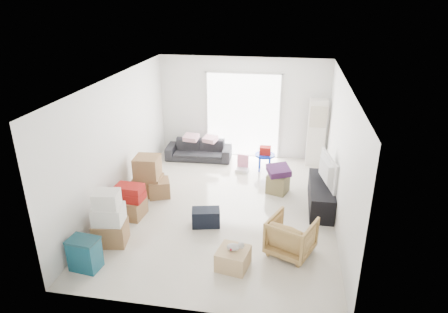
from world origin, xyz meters
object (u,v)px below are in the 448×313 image
sofa (199,147)px  wood_crate (233,258)px  ottoman (278,183)px  armchair (291,234)px  ac_tower (316,133)px  kids_table (265,154)px  tv_console (321,195)px  television (322,181)px  storage_bins (85,254)px

sofa → wood_crate: (1.61, -4.42, -0.18)m
sofa → ottoman: size_ratio=4.07×
armchair → ac_tower: bearing=-74.3°
kids_table → tv_console: bearing=-51.8°
ac_tower → ottoman: (-0.87, -1.75, -0.66)m
kids_table → sofa: bearing=166.3°
ac_tower → wood_crate: ac_tower is taller
ac_tower → kids_table: ac_tower is taller
ac_tower → wood_crate: (-1.47, -4.57, -0.71)m
tv_console → sofa: 3.77m
ottoman → kids_table: (-0.39, 1.16, 0.24)m
ac_tower → armchair: (-0.54, -4.02, -0.50)m
kids_table → ottoman: bearing=-71.5°
tv_console → ottoman: bearing=151.3°
armchair → kids_table: 3.50m
television → tv_console: bearing=168.2°
ottoman → armchair: bearing=-81.8°
ac_tower → television: (0.05, -2.26, -0.28)m
storage_bins → ac_tower: bearing=52.5°
ac_tower → sofa: ac_tower is taller
television → armchair: 1.87m
ac_tower → storage_bins: (-3.85, -5.02, -0.59)m
ottoman → kids_table: bearing=108.5°
ac_tower → tv_console: size_ratio=1.11×
armchair → kids_table: bearing=-54.8°
ac_tower → wood_crate: size_ratio=3.54×
storage_bins → wood_crate: (2.38, 0.45, -0.12)m
ac_tower → tv_console: (0.05, -2.26, -0.61)m
sofa → wood_crate: sofa is taller
tv_console → kids_table: kids_table is taller
armchair → storage_bins: armchair is taller
ac_tower → tv_console: bearing=-88.7°
tv_console → storage_bins: storage_bins is taller
television → wood_crate: (-1.52, -2.32, -0.43)m
storage_bins → wood_crate: size_ratio=1.14×
television → sofa: size_ratio=0.62×
storage_bins → ottoman: bearing=47.6°
armchair → wood_crate: 1.10m
armchair → tv_console: bearing=-85.3°
storage_bins → kids_table: (2.59, 4.43, 0.17)m
television → sofa: bearing=44.2°
ac_tower → storage_bins: bearing=-127.5°
tv_console → television: 0.33m
television → kids_table: television is taller
ottoman → wood_crate: 2.88m
ac_tower → ottoman: 2.07m
ac_tower → storage_bins: size_ratio=3.11×
television → sofa: 3.78m
tv_console → storage_bins: size_ratio=2.81×
storage_bins → ottoman: 4.42m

